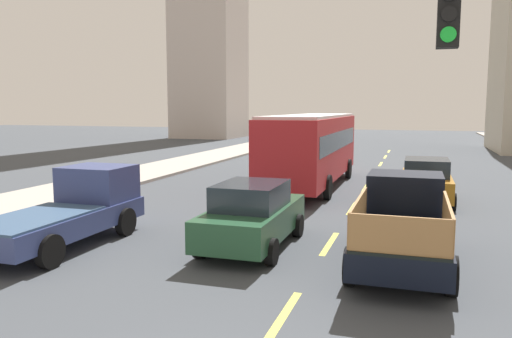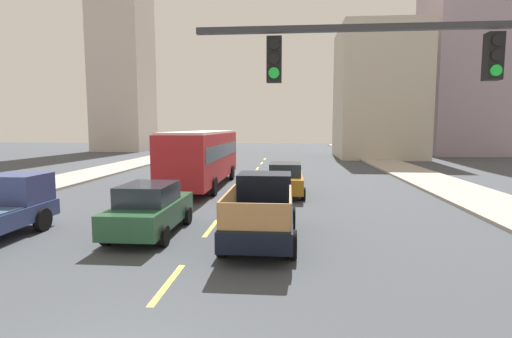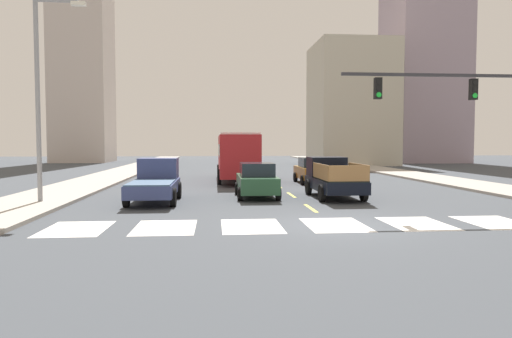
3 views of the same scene
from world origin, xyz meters
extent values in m
cube|color=#A39C92|center=(-12.11, 18.00, 0.07)|extent=(3.77, 110.00, 0.15)
cube|color=#DED34A|center=(0.00, 4.00, 0.00)|extent=(0.16, 2.40, 0.01)
cube|color=#DED34A|center=(0.00, 9.00, 0.00)|extent=(0.16, 2.40, 0.01)
cube|color=#DED34A|center=(0.00, 14.00, 0.00)|extent=(0.16, 2.40, 0.01)
cube|color=#DED34A|center=(0.00, 19.00, 0.00)|extent=(0.16, 2.40, 0.01)
cube|color=#DED34A|center=(0.00, 24.00, 0.00)|extent=(0.16, 2.40, 0.01)
cube|color=#DED34A|center=(0.00, 29.00, 0.00)|extent=(0.16, 2.40, 0.01)
cube|color=#DED34A|center=(0.00, 34.00, 0.00)|extent=(0.16, 2.40, 0.01)
cube|color=#DED34A|center=(0.00, 39.00, 0.00)|extent=(0.16, 2.40, 0.01)
cube|color=black|center=(1.89, 7.53, 0.68)|extent=(1.96, 5.20, 0.56)
cube|color=black|center=(1.89, 9.23, 1.46)|extent=(1.84, 1.60, 1.00)
cube|color=#19232D|center=(1.89, 9.67, 1.64)|extent=(1.72, 0.08, 0.56)
cube|color=black|center=(1.89, 6.58, 0.99)|extent=(1.84, 3.30, 0.06)
cylinder|color=black|center=(0.91, 9.09, 0.40)|extent=(0.22, 0.80, 0.80)
cylinder|color=black|center=(2.87, 9.09, 0.40)|extent=(0.22, 0.80, 0.80)
cylinder|color=black|center=(0.91, 5.97, 0.40)|extent=(0.22, 0.80, 0.80)
cylinder|color=black|center=(2.87, 5.97, 0.40)|extent=(0.22, 0.80, 0.80)
cube|color=#9B7143|center=(0.99, 6.58, 1.37)|extent=(0.06, 3.17, 0.70)
cube|color=#9B7143|center=(2.80, 6.58, 1.37)|extent=(0.06, 3.17, 0.70)
cube|color=#9B7143|center=(1.89, 4.99, 1.37)|extent=(1.80, 0.06, 0.70)
cube|color=navy|center=(-6.69, 6.52, 0.68)|extent=(1.96, 5.20, 0.56)
cube|color=navy|center=(-6.69, 8.22, 1.46)|extent=(1.84, 1.60, 1.00)
cube|color=#19232D|center=(-6.69, 8.66, 1.64)|extent=(1.72, 0.08, 0.56)
cube|color=#324C6C|center=(-6.69, 5.57, 0.99)|extent=(1.84, 3.30, 0.06)
cylinder|color=black|center=(-7.67, 8.08, 0.40)|extent=(0.22, 0.80, 0.80)
cylinder|color=black|center=(-5.71, 8.08, 0.40)|extent=(0.22, 0.80, 0.80)
cylinder|color=black|center=(-5.71, 4.96, 0.40)|extent=(0.22, 0.80, 0.80)
cube|color=#B32025|center=(-2.39, 18.39, 1.85)|extent=(2.50, 10.80, 2.70)
cube|color=#19232D|center=(-2.39, 18.39, 2.20)|extent=(2.52, 9.94, 0.80)
cube|color=silver|center=(-2.39, 18.39, 3.26)|extent=(2.40, 10.37, 0.12)
cylinder|color=black|center=(-3.64, 21.74, 0.50)|extent=(0.22, 1.00, 1.00)
cylinder|color=black|center=(-1.14, 21.74, 0.50)|extent=(0.22, 1.00, 1.00)
cylinder|color=black|center=(-3.64, 15.42, 0.50)|extent=(0.22, 1.00, 1.00)
cylinder|color=black|center=(-1.14, 15.42, 0.50)|extent=(0.22, 1.00, 1.00)
cube|color=#A26617|center=(2.54, 15.96, 0.70)|extent=(1.80, 4.40, 0.76)
cube|color=#1E2833|center=(2.54, 15.81, 1.40)|extent=(1.58, 2.11, 0.64)
cylinder|color=black|center=(1.64, 17.33, 0.32)|extent=(0.22, 0.64, 0.64)
cylinder|color=black|center=(3.44, 17.33, 0.32)|extent=(0.22, 0.64, 0.64)
cylinder|color=black|center=(1.64, 14.60, 0.32)|extent=(0.22, 0.64, 0.64)
cylinder|color=black|center=(3.44, 14.60, 0.32)|extent=(0.22, 0.64, 0.64)
cube|color=#234D31|center=(-1.89, 8.10, 0.70)|extent=(1.80, 4.40, 0.76)
cube|color=#1E2833|center=(-1.89, 7.95, 1.40)|extent=(1.58, 2.11, 0.64)
cylinder|color=black|center=(-2.79, 9.46, 0.32)|extent=(0.22, 0.64, 0.64)
cylinder|color=black|center=(-0.99, 9.46, 0.32)|extent=(0.22, 0.64, 0.64)
cylinder|color=black|center=(-2.79, 6.73, 0.32)|extent=(0.22, 0.64, 0.64)
cylinder|color=black|center=(-0.99, 6.73, 0.32)|extent=(0.22, 0.64, 0.64)
cube|color=black|center=(2.46, 3.08, 4.85)|extent=(0.28, 0.24, 0.84)
cylinder|color=black|center=(2.46, 2.95, 4.85)|extent=(0.20, 0.04, 0.20)
cylinder|color=green|center=(2.46, 2.95, 4.59)|extent=(0.20, 0.04, 0.20)
camera|label=1|loc=(2.11, -4.14, 3.65)|focal=35.13mm
camera|label=2|loc=(2.77, -4.47, 3.60)|focal=27.48mm
camera|label=3|loc=(-3.98, -15.34, 2.73)|focal=33.47mm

